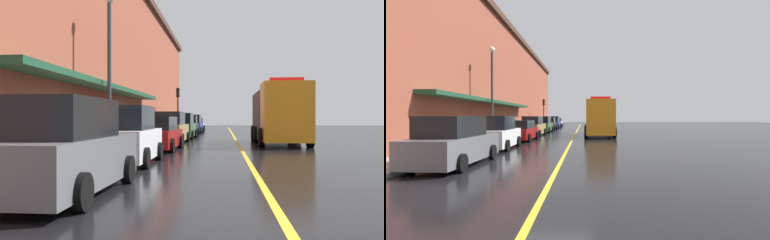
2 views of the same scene
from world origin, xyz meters
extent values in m
plane|color=black|center=(0.00, 25.00, 0.00)|extent=(112.00, 112.00, 0.00)
cube|color=gray|center=(-6.20, 25.00, 0.07)|extent=(2.40, 70.00, 0.15)
cube|color=gold|center=(0.00, 25.00, 0.00)|extent=(0.16, 70.00, 0.01)
cube|color=brown|center=(-14.33, 24.00, 6.03)|extent=(13.85, 64.00, 12.07)
cube|color=#472D23|center=(-7.25, 24.00, 11.77)|extent=(0.40, 64.00, 0.60)
cube|color=#19472D|center=(-6.85, 16.00, 3.10)|extent=(1.20, 22.40, 0.24)
cube|color=#595B60|center=(-4.04, 2.00, 0.65)|extent=(1.93, 4.86, 0.94)
cube|color=black|center=(-4.04, 1.76, 1.51)|extent=(1.70, 2.68, 0.77)
cylinder|color=black|center=(-4.92, 3.51, 0.32)|extent=(0.23, 0.64, 0.64)
cylinder|color=black|center=(-3.08, 3.47, 0.32)|extent=(0.23, 0.64, 0.64)
cylinder|color=black|center=(-4.99, 0.53, 0.32)|extent=(0.23, 0.64, 0.64)
cylinder|color=black|center=(-3.15, 0.48, 0.32)|extent=(0.23, 0.64, 0.64)
cube|color=silver|center=(-4.04, 7.47, 0.65)|extent=(1.72, 4.17, 0.95)
cube|color=black|center=(-4.04, 7.26, 1.52)|extent=(1.54, 2.29, 0.78)
cylinder|color=black|center=(-4.90, 8.76, 0.32)|extent=(0.22, 0.64, 0.64)
cylinder|color=black|center=(-3.17, 8.76, 0.32)|extent=(0.22, 0.64, 0.64)
cylinder|color=black|center=(-4.91, 6.18, 0.32)|extent=(0.22, 0.64, 0.64)
cylinder|color=black|center=(-3.18, 6.17, 0.32)|extent=(0.22, 0.64, 0.64)
cube|color=maroon|center=(-3.98, 13.26, 0.56)|extent=(1.97, 4.76, 0.77)
cube|color=black|center=(-3.98, 13.02, 1.26)|extent=(1.72, 2.64, 0.63)
cylinder|color=black|center=(-4.86, 14.75, 0.32)|extent=(0.24, 0.65, 0.64)
cylinder|color=black|center=(-3.01, 14.69, 0.32)|extent=(0.24, 0.65, 0.64)
cylinder|color=black|center=(-4.94, 11.83, 0.32)|extent=(0.24, 0.65, 0.64)
cylinder|color=black|center=(-3.09, 11.77, 0.32)|extent=(0.24, 0.65, 0.64)
cube|color=#A5844C|center=(-4.02, 18.69, 0.64)|extent=(1.84, 4.71, 0.94)
cube|color=black|center=(-4.03, 18.46, 1.50)|extent=(1.61, 2.61, 0.77)
cylinder|color=black|center=(-4.85, 20.16, 0.32)|extent=(0.24, 0.65, 0.64)
cylinder|color=black|center=(-3.12, 20.11, 0.32)|extent=(0.24, 0.65, 0.64)
cylinder|color=black|center=(-4.93, 17.27, 0.32)|extent=(0.24, 0.65, 0.64)
cylinder|color=black|center=(-3.20, 17.22, 0.32)|extent=(0.24, 0.65, 0.64)
cube|color=#2D5133|center=(-3.91, 24.59, 0.64)|extent=(1.86, 4.36, 0.93)
cube|color=black|center=(-3.91, 24.38, 1.49)|extent=(1.63, 2.41, 0.76)
cylinder|color=black|center=(-4.75, 25.95, 0.32)|extent=(0.24, 0.65, 0.64)
cylinder|color=black|center=(-2.99, 25.90, 0.32)|extent=(0.24, 0.65, 0.64)
cylinder|color=black|center=(-4.82, 23.28, 0.32)|extent=(0.24, 0.65, 0.64)
cylinder|color=black|center=(-3.07, 23.23, 0.32)|extent=(0.24, 0.65, 0.64)
cube|color=black|center=(-3.97, 30.35, 0.60)|extent=(1.87, 4.90, 0.86)
cube|color=black|center=(-3.97, 30.10, 1.38)|extent=(1.64, 2.71, 0.70)
cylinder|color=black|center=(-4.90, 31.83, 0.32)|extent=(0.23, 0.64, 0.64)
cylinder|color=black|center=(-3.12, 31.87, 0.32)|extent=(0.23, 0.64, 0.64)
cylinder|color=black|center=(-4.83, 28.82, 0.32)|extent=(0.23, 0.64, 0.64)
cylinder|color=black|center=(-3.05, 28.86, 0.32)|extent=(0.23, 0.64, 0.64)
cube|color=navy|center=(-4.00, 36.55, 0.64)|extent=(2.03, 4.65, 0.92)
cube|color=black|center=(-4.01, 36.32, 1.48)|extent=(1.77, 2.58, 0.76)
cylinder|color=black|center=(-4.91, 38.00, 0.32)|extent=(0.24, 0.65, 0.64)
cylinder|color=black|center=(-3.01, 37.94, 0.32)|extent=(0.24, 0.65, 0.64)
cylinder|color=black|center=(-5.00, 35.15, 0.32)|extent=(0.24, 0.65, 0.64)
cylinder|color=black|center=(-3.09, 35.09, 0.32)|extent=(0.24, 0.65, 0.64)
cube|color=silver|center=(-4.00, 42.72, 0.55)|extent=(1.75, 4.79, 0.75)
cube|color=black|center=(-4.00, 42.48, 1.24)|extent=(1.56, 2.64, 0.62)
cylinder|color=black|center=(-4.88, 44.19, 0.32)|extent=(0.23, 0.64, 0.64)
cylinder|color=black|center=(-3.16, 44.21, 0.32)|extent=(0.23, 0.64, 0.64)
cylinder|color=black|center=(-4.85, 41.23, 0.32)|extent=(0.23, 0.64, 0.64)
cylinder|color=black|center=(-3.13, 41.25, 0.32)|extent=(0.23, 0.64, 0.64)
cube|color=orange|center=(2.32, 15.43, 1.81)|extent=(2.43, 2.48, 3.01)
cube|color=#3F3F42|center=(2.34, 20.00, 1.69)|extent=(2.45, 6.00, 2.77)
cube|color=red|center=(2.32, 15.43, 3.43)|extent=(1.69, 0.61, 0.24)
cylinder|color=black|center=(3.54, 15.51, 0.50)|extent=(0.31, 1.00, 1.00)
cylinder|color=black|center=(1.10, 15.52, 0.50)|extent=(0.31, 1.00, 1.00)
cylinder|color=black|center=(3.56, 19.25, 0.50)|extent=(0.31, 1.00, 1.00)
cylinder|color=black|center=(1.12, 19.26, 0.50)|extent=(0.31, 1.00, 1.00)
cylinder|color=black|center=(3.57, 21.67, 0.50)|extent=(0.31, 1.00, 1.00)
cylinder|color=black|center=(1.13, 21.68, 0.50)|extent=(0.31, 1.00, 1.00)
cylinder|color=#4C4C51|center=(-5.35, 38.42, 0.68)|extent=(0.07, 0.07, 1.05)
cube|color=black|center=(-5.35, 38.42, 1.34)|extent=(0.14, 0.18, 0.28)
cylinder|color=#4C4C51|center=(-5.35, 7.26, 0.68)|extent=(0.07, 0.07, 1.05)
cube|color=black|center=(-5.35, 7.26, 1.34)|extent=(0.14, 0.18, 0.28)
cylinder|color=#33383D|center=(-5.95, 12.27, 3.40)|extent=(0.18, 0.18, 6.50)
sphere|color=white|center=(-5.95, 12.27, 6.87)|extent=(0.44, 0.44, 0.44)
cylinder|color=#232326|center=(-5.30, 34.63, 1.85)|extent=(0.14, 0.14, 3.40)
cube|color=black|center=(-5.30, 34.63, 4.00)|extent=(0.28, 0.36, 0.90)
sphere|color=red|center=(-5.14, 34.63, 4.30)|extent=(0.16, 0.16, 0.16)
sphere|color=gold|center=(-5.14, 34.63, 4.00)|extent=(0.16, 0.16, 0.16)
sphere|color=green|center=(-5.14, 34.63, 3.70)|extent=(0.16, 0.16, 0.16)
camera|label=1|loc=(-0.88, -6.05, 1.51)|focal=39.06mm
camera|label=2|loc=(0.99, -8.98, 1.90)|focal=26.76mm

